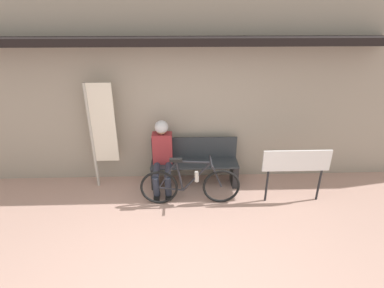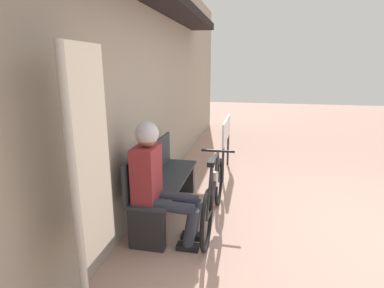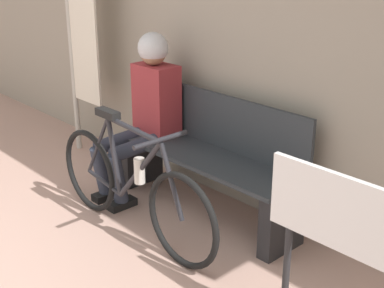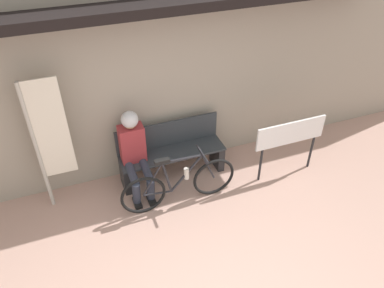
# 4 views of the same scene
# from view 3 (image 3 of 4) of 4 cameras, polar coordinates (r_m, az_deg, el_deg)

# --- Properties ---
(park_bench_near) EXTENTS (1.54, 0.42, 0.85)m
(park_bench_near) POSITION_cam_3_polar(r_m,az_deg,el_deg) (3.83, 1.77, -1.72)
(park_bench_near) COLOR #2D3338
(park_bench_near) RESTS_ON ground_plane
(bicycle) EXTENTS (1.62, 0.40, 0.83)m
(bicycle) POSITION_cam_3_polar(r_m,az_deg,el_deg) (3.55, -6.53, -4.66)
(bicycle) COLOR black
(bicycle) RESTS_ON ground_plane
(person_seated) EXTENTS (0.34, 0.66, 1.25)m
(person_seated) POSITION_cam_3_polar(r_m,az_deg,el_deg) (4.05, -4.95, 4.20)
(person_seated) COLOR #2D3342
(person_seated) RESTS_ON ground_plane
(banner_pole) EXTENTS (0.45, 0.05, 1.89)m
(banner_pole) POSITION_cam_3_polar(r_m,az_deg,el_deg) (4.85, -11.90, 11.57)
(banner_pole) COLOR #B7B2A8
(banner_pole) RESTS_ON ground_plane
(signboard) EXTENTS (1.09, 0.04, 0.93)m
(signboard) POSITION_cam_3_polar(r_m,az_deg,el_deg) (2.40, 18.97, -9.53)
(signboard) COLOR #232326
(signboard) RESTS_ON ground_plane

